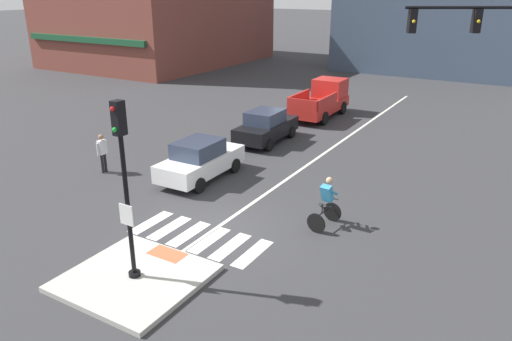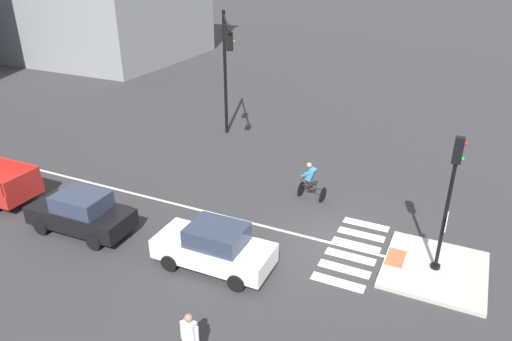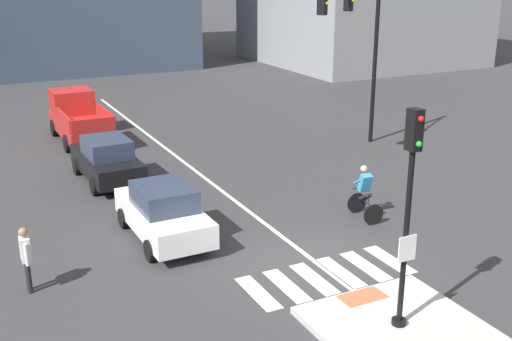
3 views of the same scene
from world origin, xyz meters
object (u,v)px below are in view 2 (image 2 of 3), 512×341
car_black_westbound_far (81,213)px  pedestrian_at_curb_left (190,335)px  signal_pole (450,194)px  car_white_westbound_near (215,247)px  cyclist (311,180)px  traffic_light_mast (226,57)px

car_black_westbound_far → pedestrian_at_curb_left: bearing=-117.2°
signal_pole → pedestrian_at_curb_left: size_ratio=2.85×
car_white_westbound_near → pedestrian_at_curb_left: (-3.94, -1.52, 0.17)m
signal_pole → pedestrian_at_curb_left: bearing=142.0°
signal_pole → car_white_westbound_near: size_ratio=1.15×
signal_pole → cyclist: signal_pole is taller
car_white_westbound_near → cyclist: (6.08, -1.34, 0.06)m
cyclist → traffic_light_mast: bearing=56.8°
car_white_westbound_near → pedestrian_at_curb_left: pedestrian_at_curb_left is taller
pedestrian_at_curb_left → traffic_light_mast: bearing=24.7°
traffic_light_mast → cyclist: traffic_light_mast is taller
car_white_westbound_near → signal_pole: bearing=-66.8°
car_black_westbound_far → cyclist: bearing=-48.5°
cyclist → pedestrian_at_curb_left: 10.01m
traffic_light_mast → pedestrian_at_curb_left: 16.03m
car_white_westbound_near → cyclist: cyclist is taller
car_black_westbound_far → car_white_westbound_near: (0.19, -5.76, 0.00)m
signal_pole → cyclist: (3.12, 5.58, -2.14)m
car_white_westbound_near → cyclist: 6.22m
signal_pole → car_black_westbound_far: size_ratio=1.15×
signal_pole → car_black_westbound_far: (-3.15, 12.67, -2.20)m
traffic_light_mast → car_white_westbound_near: size_ratio=1.69×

